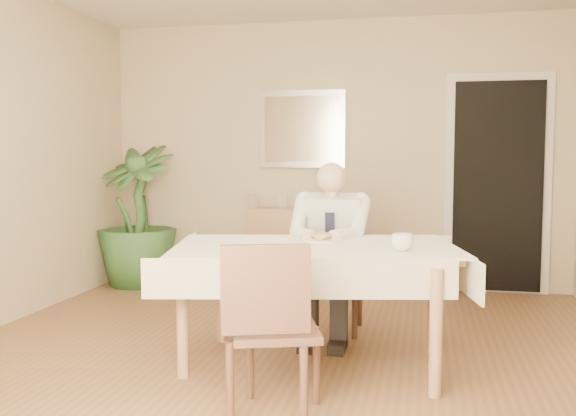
% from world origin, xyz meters
% --- Properties ---
extents(room, '(5.00, 5.02, 2.60)m').
position_xyz_m(room, '(0.00, 0.00, 1.30)').
color(room, brown).
rests_on(room, ground).
extents(window, '(1.34, 0.04, 1.44)m').
position_xyz_m(window, '(0.00, -2.47, 1.45)').
color(window, silver).
rests_on(window, room).
extents(doorway, '(0.96, 0.07, 2.10)m').
position_xyz_m(doorway, '(1.55, 2.46, 1.00)').
color(doorway, silver).
rests_on(doorway, ground).
extents(mirror, '(0.86, 0.04, 0.76)m').
position_xyz_m(mirror, '(-0.31, 2.47, 1.55)').
color(mirror, silver).
rests_on(mirror, room).
extents(dining_table, '(1.91, 1.35, 0.75)m').
position_xyz_m(dining_table, '(0.24, 0.04, 0.67)').
color(dining_table, '#A1754D').
rests_on(dining_table, ground).
extents(chair_far, '(0.45, 0.45, 0.89)m').
position_xyz_m(chair_far, '(0.24, 0.92, 0.50)').
color(chair_far, '#482B1E').
rests_on(chair_far, ground).
extents(chair_near, '(0.53, 0.54, 0.89)m').
position_xyz_m(chair_near, '(0.17, -0.82, 0.50)').
color(chair_near, '#482B1E').
rests_on(chair_near, ground).
extents(seated_man, '(0.48, 0.72, 1.24)m').
position_xyz_m(seated_man, '(0.24, 0.64, 0.69)').
color(seated_man, silver).
rests_on(seated_man, ground).
extents(plate, '(0.26, 0.26, 0.02)m').
position_xyz_m(plate, '(0.24, 0.24, 0.76)').
color(plate, white).
rests_on(plate, dining_table).
extents(food, '(0.14, 0.14, 0.06)m').
position_xyz_m(food, '(0.24, 0.24, 0.78)').
color(food, olive).
rests_on(food, dining_table).
extents(knife, '(0.01, 0.13, 0.01)m').
position_xyz_m(knife, '(0.28, 0.18, 0.78)').
color(knife, silver).
rests_on(knife, dining_table).
extents(fork, '(0.01, 0.13, 0.01)m').
position_xyz_m(fork, '(0.20, 0.18, 0.78)').
color(fork, silver).
rests_on(fork, dining_table).
extents(coffee_mug, '(0.14, 0.14, 0.10)m').
position_xyz_m(coffee_mug, '(0.76, -0.09, 0.80)').
color(coffee_mug, white).
rests_on(coffee_mug, dining_table).
extents(sideboard, '(0.98, 0.36, 0.78)m').
position_xyz_m(sideboard, '(-0.31, 2.32, 0.39)').
color(sideboard, '#A1754D').
rests_on(sideboard, ground).
extents(photo_frame_left, '(0.10, 0.02, 0.14)m').
position_xyz_m(photo_frame_left, '(-0.79, 2.36, 0.85)').
color(photo_frame_left, silver).
rests_on(photo_frame_left, sideboard).
extents(photo_frame_center, '(0.10, 0.02, 0.14)m').
position_xyz_m(photo_frame_center, '(-0.48, 2.32, 0.85)').
color(photo_frame_center, silver).
rests_on(photo_frame_center, sideboard).
extents(photo_frame_right, '(0.10, 0.02, 0.14)m').
position_xyz_m(photo_frame_right, '(-0.19, 2.39, 0.85)').
color(photo_frame_right, silver).
rests_on(photo_frame_right, sideboard).
extents(potted_palm, '(0.98, 0.98, 1.39)m').
position_xyz_m(potted_palm, '(-1.90, 2.08, 0.70)').
color(potted_palm, '#284D21').
rests_on(potted_palm, ground).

